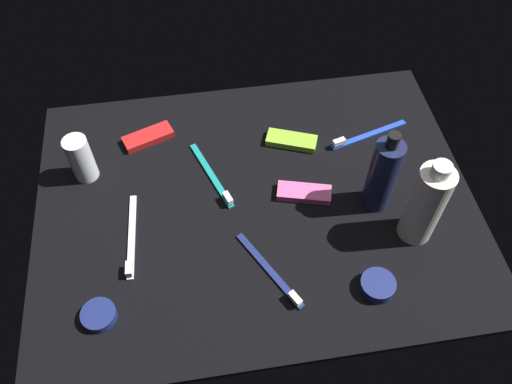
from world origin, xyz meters
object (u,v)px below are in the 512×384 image
(toothbrush_teal, at_px, (214,178))
(cream_tin_right, at_px, (99,315))
(snack_bar_red, at_px, (148,137))
(cream_tin_left, at_px, (377,285))
(lotion_bottle, at_px, (383,175))
(deodorant_stick, at_px, (81,159))
(bodywash_bottle, at_px, (426,204))
(toothbrush_white, at_px, (131,240))
(snack_bar_lime, at_px, (291,141))
(snack_bar_pink, at_px, (305,195))
(toothbrush_blue, at_px, (365,135))
(toothbrush_navy, at_px, (271,274))

(toothbrush_teal, relative_size, cream_tin_right, 2.99)
(toothbrush_teal, bearing_deg, snack_bar_red, -45.76)
(cream_tin_left, relative_size, cream_tin_right, 1.05)
(lotion_bottle, distance_m, deodorant_stick, 0.57)
(lotion_bottle, xyz_separation_m, bodywash_bottle, (-0.05, 0.08, 0.01))
(toothbrush_white, bearing_deg, cream_tin_left, 159.10)
(snack_bar_red, relative_size, snack_bar_lime, 1.00)
(toothbrush_white, height_order, snack_bar_pink, toothbrush_white)
(toothbrush_blue, relative_size, snack_bar_lime, 1.70)
(deodorant_stick, bearing_deg, snack_bar_pink, 163.91)
(lotion_bottle, relative_size, cream_tin_right, 3.25)
(toothbrush_navy, bearing_deg, toothbrush_blue, -130.71)
(lotion_bottle, height_order, toothbrush_teal, lotion_bottle)
(toothbrush_blue, height_order, cream_tin_left, same)
(toothbrush_blue, relative_size, snack_bar_pink, 1.70)
(toothbrush_teal, xyz_separation_m, snack_bar_lime, (-0.17, -0.07, 0.00))
(lotion_bottle, distance_m, cream_tin_right, 0.55)
(toothbrush_navy, distance_m, snack_bar_red, 0.41)
(toothbrush_navy, height_order, cream_tin_right, toothbrush_navy)
(snack_bar_pink, bearing_deg, snack_bar_lime, -75.57)
(toothbrush_white, bearing_deg, cream_tin_right, 68.81)
(lotion_bottle, xyz_separation_m, toothbrush_navy, (0.22, 0.13, -0.08))
(toothbrush_white, relative_size, snack_bar_pink, 1.73)
(deodorant_stick, bearing_deg, bodywash_bottle, 159.23)
(cream_tin_left, bearing_deg, toothbrush_white, -20.90)
(snack_bar_lime, bearing_deg, toothbrush_blue, -161.63)
(bodywash_bottle, relative_size, toothbrush_navy, 1.18)
(bodywash_bottle, xyz_separation_m, deodorant_stick, (0.60, -0.23, -0.04))
(toothbrush_navy, height_order, snack_bar_lime, toothbrush_navy)
(toothbrush_white, relative_size, cream_tin_left, 2.97)
(snack_bar_red, height_order, cream_tin_left, cream_tin_left)
(cream_tin_left, bearing_deg, cream_tin_right, -2.33)
(toothbrush_white, bearing_deg, bodywash_bottle, 173.65)
(toothbrush_teal, distance_m, toothbrush_white, 0.20)
(bodywash_bottle, xyz_separation_m, toothbrush_white, (0.52, -0.06, -0.08))
(bodywash_bottle, distance_m, toothbrush_teal, 0.40)
(toothbrush_blue, distance_m, snack_bar_red, 0.46)
(toothbrush_teal, height_order, snack_bar_lime, toothbrush_teal)
(snack_bar_pink, xyz_separation_m, cream_tin_left, (-0.08, 0.21, 0.00))
(bodywash_bottle, xyz_separation_m, snack_bar_red, (0.48, -0.31, -0.08))
(toothbrush_blue, bearing_deg, snack_bar_lime, -2.84)
(snack_bar_pink, bearing_deg, cream_tin_right, 41.35)
(bodywash_bottle, relative_size, snack_bar_lime, 1.86)
(toothbrush_white, height_order, snack_bar_red, toothbrush_white)
(cream_tin_right, bearing_deg, toothbrush_navy, -173.59)
(lotion_bottle, relative_size, snack_bar_pink, 1.81)
(lotion_bottle, xyz_separation_m, snack_bar_pink, (0.13, -0.03, -0.08))
(bodywash_bottle, xyz_separation_m, toothbrush_blue, (0.03, -0.24, -0.08))
(toothbrush_blue, distance_m, cream_tin_left, 0.35)
(toothbrush_teal, relative_size, snack_bar_red, 1.67)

